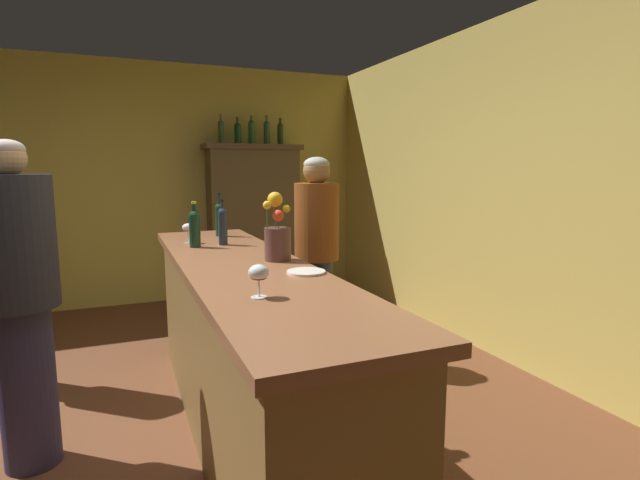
# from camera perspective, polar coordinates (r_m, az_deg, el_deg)

# --- Properties ---
(floor) EXTENTS (8.04, 8.04, 0.00)m
(floor) POSITION_cam_1_polar(r_m,az_deg,el_deg) (3.08, -20.66, -21.85)
(floor) COLOR brown
(floor) RESTS_ON ground
(wall_back) EXTENTS (5.65, 0.12, 2.68)m
(wall_back) POSITION_cam_1_polar(r_m,az_deg,el_deg) (5.83, -22.56, 5.96)
(wall_back) COLOR #CAB650
(wall_back) RESTS_ON ground
(wall_right) EXTENTS (0.12, 6.31, 2.68)m
(wall_right) POSITION_cam_1_polar(r_m,az_deg,el_deg) (3.91, 24.19, 5.00)
(wall_right) COLOR #CCB454
(wall_right) RESTS_ON ground
(bar_counter) EXTENTS (0.66, 2.94, 1.01)m
(bar_counter) POSITION_cam_1_polar(r_m,az_deg,el_deg) (2.83, -8.81, -12.67)
(bar_counter) COLOR brown
(bar_counter) RESTS_ON ground
(display_cabinet) EXTENTS (1.11, 0.42, 1.80)m
(display_cabinet) POSITION_cam_1_polar(r_m,az_deg,el_deg) (5.75, -7.76, 2.42)
(display_cabinet) COLOR brown
(display_cabinet) RESTS_ON ground
(wine_bottle_riesling) EXTENTS (0.07, 0.07, 0.30)m
(wine_bottle_riesling) POSITION_cam_1_polar(r_m,az_deg,el_deg) (3.26, -14.48, 1.53)
(wine_bottle_riesling) COLOR #14321F
(wine_bottle_riesling) RESTS_ON bar_counter
(wine_bottle_malbec) EXTENTS (0.07, 0.07, 0.33)m
(wine_bottle_malbec) POSITION_cam_1_polar(r_m,az_deg,el_deg) (3.77, -11.69, 2.61)
(wine_bottle_malbec) COLOR #15371B
(wine_bottle_malbec) RESTS_ON bar_counter
(wine_bottle_chardonnay) EXTENTS (0.06, 0.06, 0.31)m
(wine_bottle_chardonnay) POSITION_cam_1_polar(r_m,az_deg,el_deg) (3.33, -11.34, 1.78)
(wine_bottle_chardonnay) COLOR #212A3B
(wine_bottle_chardonnay) RESTS_ON bar_counter
(wine_glass_front) EXTENTS (0.08, 0.08, 0.14)m
(wine_glass_front) POSITION_cam_1_polar(r_m,az_deg,el_deg) (3.46, -15.22, 1.31)
(wine_glass_front) COLOR white
(wine_glass_front) RESTS_ON bar_counter
(wine_glass_mid) EXTENTS (0.08, 0.08, 0.14)m
(wine_glass_mid) POSITION_cam_1_polar(r_m,az_deg,el_deg) (1.94, -7.19, -4.00)
(wine_glass_mid) COLOR white
(wine_glass_mid) RESTS_ON bar_counter
(flower_arrangement) EXTENTS (0.16, 0.15, 0.38)m
(flower_arrangement) POSITION_cam_1_polar(r_m,az_deg,el_deg) (2.72, -5.02, 0.47)
(flower_arrangement) COLOR brown
(flower_arrangement) RESTS_ON bar_counter
(cheese_plate) EXTENTS (0.19, 0.19, 0.01)m
(cheese_plate) POSITION_cam_1_polar(r_m,az_deg,el_deg) (2.40, -1.64, -3.76)
(cheese_plate) COLOR white
(cheese_plate) RESTS_ON bar_counter
(display_bottle_left) EXTENTS (0.06, 0.06, 0.33)m
(display_bottle_left) POSITION_cam_1_polar(r_m,az_deg,el_deg) (5.66, -11.53, 12.44)
(display_bottle_left) COLOR #2F4926
(display_bottle_left) RESTS_ON display_cabinet
(display_bottle_midleft) EXTENTS (0.07, 0.07, 0.31)m
(display_bottle_midleft) POSITION_cam_1_polar(r_m,az_deg,el_deg) (5.70, -9.64, 12.35)
(display_bottle_midleft) COLOR #143E1B
(display_bottle_midleft) RESTS_ON display_cabinet
(display_bottle_center) EXTENTS (0.08, 0.08, 0.34)m
(display_bottle_center) POSITION_cam_1_polar(r_m,az_deg,el_deg) (5.74, -8.01, 12.53)
(display_bottle_center) COLOR #285327
(display_bottle_center) RESTS_ON display_cabinet
(display_bottle_midright) EXTENTS (0.07, 0.07, 0.34)m
(display_bottle_midright) POSITION_cam_1_polar(r_m,az_deg,el_deg) (5.78, -6.27, 12.53)
(display_bottle_midright) COLOR #2A4631
(display_bottle_midright) RESTS_ON display_cabinet
(display_bottle_right) EXTENTS (0.07, 0.07, 0.31)m
(display_bottle_right) POSITION_cam_1_polar(r_m,az_deg,el_deg) (5.83, -4.67, 12.42)
(display_bottle_right) COLOR #1E3B17
(display_bottle_right) RESTS_ON display_cabinet
(patron_tall) EXTENTS (0.37, 0.37, 1.66)m
(patron_tall) POSITION_cam_1_polar(r_m,az_deg,el_deg) (2.84, -31.78, -5.43)
(patron_tall) COLOR #2D2B4E
(patron_tall) RESTS_ON ground
(patron_by_cabinet) EXTENTS (0.32, 0.32, 1.72)m
(patron_by_cabinet) POSITION_cam_1_polar(r_m,az_deg,el_deg) (3.98, -33.41, -1.31)
(patron_by_cabinet) COLOR #2F3726
(patron_by_cabinet) RESTS_ON ground
(bartender) EXTENTS (0.34, 0.34, 1.61)m
(bartender) POSITION_cam_1_polar(r_m,az_deg,el_deg) (3.77, -0.39, -1.24)
(bartender) COLOR #2D374F
(bartender) RESTS_ON ground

